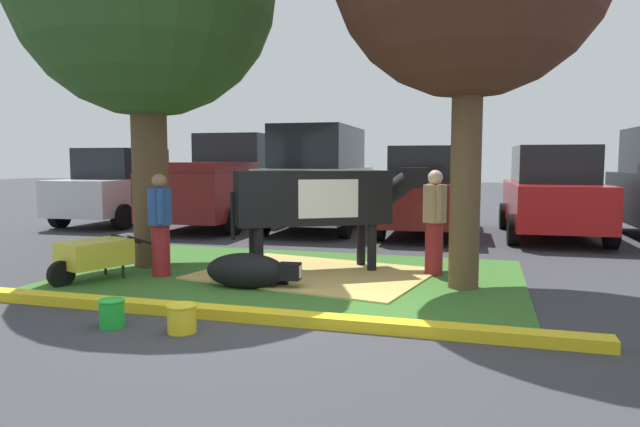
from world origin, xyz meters
The scene contains 16 objects.
ground_plane centered at (0.00, 0.00, 0.00)m, with size 80.00×80.00×0.00m, color #38383D.
grass_island centered at (-0.49, 2.14, 0.01)m, with size 6.52×4.34×0.02m, color #386B28.
curb_yellow centered at (-0.49, -0.18, 0.06)m, with size 7.72×0.24×0.12m, color yellow.
hay_bedding centered at (-0.21, 2.29, 0.03)m, with size 3.20×2.40×0.04m, color tan.
cow_holstein centered at (-0.20, 2.54, 1.13)m, with size 2.85×1.98×1.59m.
calf_lying centered at (-0.80, 1.21, 0.24)m, with size 1.32×0.55×0.48m.
person_handler centered at (-2.33, 1.56, 0.81)m, with size 0.34×0.46×1.51m.
person_visitor_near centered at (1.49, 2.76, 0.84)m, with size 0.34×0.49×1.57m.
wheelbarrow centered at (-3.08, 1.03, 0.39)m, with size 0.99×1.59×0.63m.
bucket_green centered at (-1.45, -0.80, 0.15)m, with size 0.27×0.27×0.29m.
bucket_yellow centered at (-0.67, -0.76, 0.15)m, with size 0.31×0.31×0.29m.
sedan_silver centered at (-7.29, 7.71, 0.98)m, with size 2.13×4.45×2.02m.
pickup_truck_maroon centered at (-4.36, 7.96, 1.11)m, with size 2.35×5.46×2.42m.
suv_black centered at (-1.73, 7.79, 1.27)m, with size 2.23×4.66×2.52m.
sedan_blue centered at (0.91, 7.67, 0.98)m, with size 2.13×4.45×2.02m.
sedan_red centered at (3.61, 7.76, 0.98)m, with size 2.13×4.45×2.02m.
Camera 1 is at (2.19, -5.68, 1.71)m, focal length 31.98 mm.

